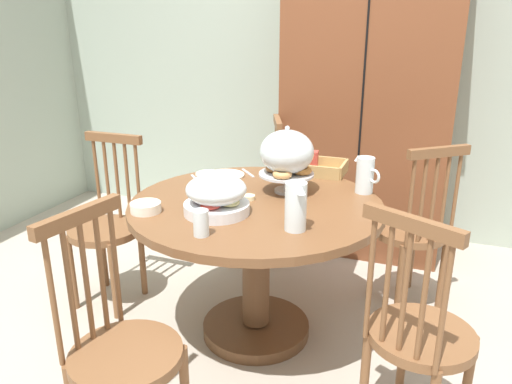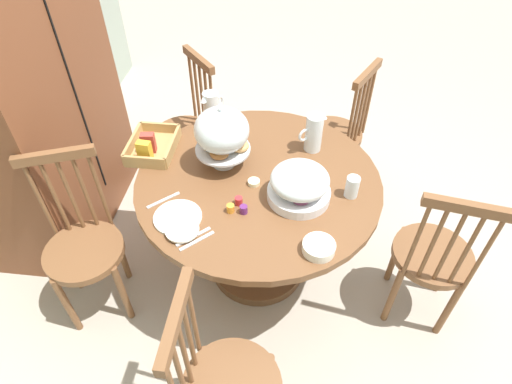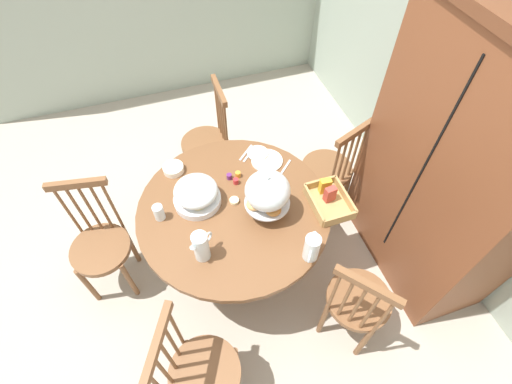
{
  "view_description": "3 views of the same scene",
  "coord_description": "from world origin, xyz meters",
  "px_view_note": "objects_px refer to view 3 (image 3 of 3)",
  "views": [
    {
      "loc": [
        0.74,
        -1.93,
        1.56
      ],
      "look_at": [
        -0.04,
        0.18,
        0.79
      ],
      "focal_mm": 34.72,
      "sensor_mm": 36.0,
      "label": 1
    },
    {
      "loc": [
        -1.62,
        0.02,
        2.16
      ],
      "look_at": [
        -0.14,
        0.18,
        0.74
      ],
      "focal_mm": 29.8,
      "sensor_mm": 36.0,
      "label": 2
    },
    {
      "loc": [
        1.31,
        -0.11,
        2.66
      ],
      "look_at": [
        -0.04,
        0.33,
        0.84
      ],
      "focal_mm": 26.1,
      "sensor_mm": 36.0,
      "label": 3
    }
  ],
  "objects_px": {
    "windsor_chair_by_cabinet": "(357,302)",
    "windsor_chair_host_seat": "(101,246)",
    "wooden_armoire": "(457,170)",
    "china_plate_small": "(258,153)",
    "orange_juice_pitcher": "(311,249)",
    "pastry_stand_with_dome": "(267,192)",
    "windsor_chair_facing_door": "(329,170)",
    "china_plate_large": "(267,161)",
    "fruit_platter_covered": "(196,194)",
    "dining_table": "(235,225)",
    "windsor_chair_near_window": "(200,372)",
    "milk_pitcher": "(201,247)",
    "drinking_glass": "(159,212)",
    "windsor_chair_far_side": "(208,143)",
    "butter_dish": "(234,201)",
    "cereal_bowl": "(173,169)",
    "cereal_basket": "(329,199)"
  },
  "relations": [
    {
      "from": "windsor_chair_by_cabinet",
      "to": "windsor_chair_host_seat",
      "type": "height_order",
      "value": "same"
    },
    {
      "from": "wooden_armoire",
      "to": "china_plate_small",
      "type": "relative_size",
      "value": 13.07
    },
    {
      "from": "windsor_chair_by_cabinet",
      "to": "orange_juice_pitcher",
      "type": "bearing_deg",
      "value": -136.29
    },
    {
      "from": "pastry_stand_with_dome",
      "to": "windsor_chair_facing_door",
      "type": "bearing_deg",
      "value": 121.21
    },
    {
      "from": "windsor_chair_by_cabinet",
      "to": "china_plate_large",
      "type": "relative_size",
      "value": 4.43
    },
    {
      "from": "windsor_chair_by_cabinet",
      "to": "fruit_platter_covered",
      "type": "height_order",
      "value": "windsor_chair_by_cabinet"
    },
    {
      "from": "dining_table",
      "to": "orange_juice_pitcher",
      "type": "distance_m",
      "value": 0.64
    },
    {
      "from": "pastry_stand_with_dome",
      "to": "china_plate_small",
      "type": "xyz_separation_m",
      "value": [
        -0.49,
        0.1,
        -0.18
      ]
    },
    {
      "from": "wooden_armoire",
      "to": "windsor_chair_near_window",
      "type": "xyz_separation_m",
      "value": [
        0.48,
        -1.75,
        -0.53
      ]
    },
    {
      "from": "windsor_chair_by_cabinet",
      "to": "milk_pitcher",
      "type": "bearing_deg",
      "value": -118.63
    },
    {
      "from": "fruit_platter_covered",
      "to": "drinking_glass",
      "type": "bearing_deg",
      "value": -79.86
    },
    {
      "from": "windsor_chair_host_seat",
      "to": "pastry_stand_with_dome",
      "type": "relative_size",
      "value": 2.83
    },
    {
      "from": "dining_table",
      "to": "fruit_platter_covered",
      "type": "bearing_deg",
      "value": -119.24
    },
    {
      "from": "windsor_chair_far_side",
      "to": "milk_pitcher",
      "type": "xyz_separation_m",
      "value": [
        1.19,
        -0.29,
        0.38
      ]
    },
    {
      "from": "fruit_platter_covered",
      "to": "butter_dish",
      "type": "height_order",
      "value": "fruit_platter_covered"
    },
    {
      "from": "fruit_platter_covered",
      "to": "drinking_glass",
      "type": "relative_size",
      "value": 2.73
    },
    {
      "from": "windsor_chair_facing_door",
      "to": "drinking_glass",
      "type": "relative_size",
      "value": 8.86
    },
    {
      "from": "windsor_chair_by_cabinet",
      "to": "cereal_bowl",
      "type": "xyz_separation_m",
      "value": [
        -1.15,
        -0.87,
        0.31
      ]
    },
    {
      "from": "china_plate_large",
      "to": "china_plate_small",
      "type": "relative_size",
      "value": 1.47
    },
    {
      "from": "china_plate_small",
      "to": "fruit_platter_covered",
      "type": "bearing_deg",
      "value": -60.98
    },
    {
      "from": "milk_pitcher",
      "to": "drinking_glass",
      "type": "xyz_separation_m",
      "value": [
        -0.34,
        -0.19,
        -0.04
      ]
    },
    {
      "from": "milk_pitcher",
      "to": "cereal_basket",
      "type": "xyz_separation_m",
      "value": [
        -0.12,
        0.85,
        -0.06
      ]
    },
    {
      "from": "dining_table",
      "to": "windsor_chair_facing_door",
      "type": "xyz_separation_m",
      "value": [
        -0.31,
        0.86,
        -0.08
      ]
    },
    {
      "from": "windsor_chair_host_seat",
      "to": "china_plate_large",
      "type": "distance_m",
      "value": 1.27
    },
    {
      "from": "dining_table",
      "to": "windsor_chair_host_seat",
      "type": "height_order",
      "value": "windsor_chair_host_seat"
    },
    {
      "from": "orange_juice_pitcher",
      "to": "dining_table",
      "type": "bearing_deg",
      "value": -145.56
    },
    {
      "from": "china_plate_small",
      "to": "pastry_stand_with_dome",
      "type": "bearing_deg",
      "value": -11.92
    },
    {
      "from": "windsor_chair_host_seat",
      "to": "orange_juice_pitcher",
      "type": "bearing_deg",
      "value": 62.02
    },
    {
      "from": "cereal_basket",
      "to": "cereal_bowl",
      "type": "relative_size",
      "value": 2.26
    },
    {
      "from": "windsor_chair_by_cabinet",
      "to": "windsor_chair_far_side",
      "type": "height_order",
      "value": "same"
    },
    {
      "from": "pastry_stand_with_dome",
      "to": "butter_dish",
      "type": "distance_m",
      "value": 0.29
    },
    {
      "from": "cereal_bowl",
      "to": "china_plate_large",
      "type": "bearing_deg",
      "value": 79.65
    },
    {
      "from": "fruit_platter_covered",
      "to": "butter_dish",
      "type": "xyz_separation_m",
      "value": [
        0.07,
        0.22,
        -0.07
      ]
    },
    {
      "from": "china_plate_large",
      "to": "drinking_glass",
      "type": "height_order",
      "value": "drinking_glass"
    },
    {
      "from": "orange_juice_pitcher",
      "to": "china_plate_large",
      "type": "xyz_separation_m",
      "value": [
        -0.78,
        0.01,
        -0.08
      ]
    },
    {
      "from": "windsor_chair_facing_door",
      "to": "windsor_chair_host_seat",
      "type": "relative_size",
      "value": 1.0
    },
    {
      "from": "fruit_platter_covered",
      "to": "cereal_basket",
      "type": "distance_m",
      "value": 0.84
    },
    {
      "from": "milk_pitcher",
      "to": "cereal_basket",
      "type": "distance_m",
      "value": 0.86
    },
    {
      "from": "windsor_chair_facing_door",
      "to": "cereal_bowl",
      "type": "bearing_deg",
      "value": -95.62
    },
    {
      "from": "cereal_basket",
      "to": "orange_juice_pitcher",
      "type": "bearing_deg",
      "value": -39.62
    },
    {
      "from": "wooden_armoire",
      "to": "china_plate_large",
      "type": "distance_m",
      "value": 1.19
    },
    {
      "from": "windsor_chair_by_cabinet",
      "to": "windsor_chair_facing_door",
      "type": "height_order",
      "value": "same"
    },
    {
      "from": "dining_table",
      "to": "cereal_basket",
      "type": "relative_size",
      "value": 3.9
    },
    {
      "from": "windsor_chair_facing_door",
      "to": "fruit_platter_covered",
      "type": "height_order",
      "value": "windsor_chair_facing_door"
    },
    {
      "from": "cereal_bowl",
      "to": "drinking_glass",
      "type": "relative_size",
      "value": 1.27
    },
    {
      "from": "wooden_armoire",
      "to": "cereal_basket",
      "type": "bearing_deg",
      "value": -103.87
    },
    {
      "from": "windsor_chair_host_seat",
      "to": "cereal_bowl",
      "type": "xyz_separation_m",
      "value": [
        -0.25,
        0.6,
        0.31
      ]
    },
    {
      "from": "fruit_platter_covered",
      "to": "drinking_glass",
      "type": "height_order",
      "value": "fruit_platter_covered"
    },
    {
      "from": "dining_table",
      "to": "windsor_chair_near_window",
      "type": "relative_size",
      "value": 1.26
    },
    {
      "from": "butter_dish",
      "to": "pastry_stand_with_dome",
      "type": "bearing_deg",
      "value": 51.45
    }
  ]
}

